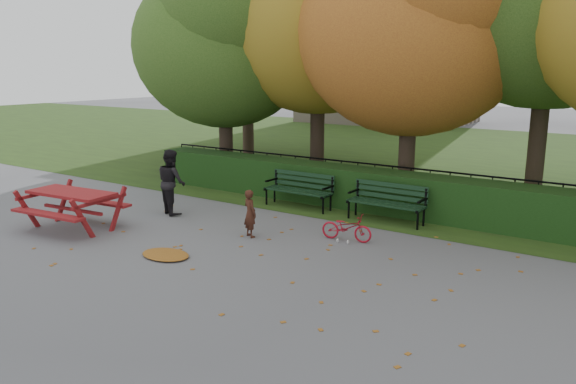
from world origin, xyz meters
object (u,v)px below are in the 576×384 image
Objects in this scene: tree_c at (422,12)px; child at (250,213)px; tree_a at (226,32)px; bench_left at (300,187)px; bench_right at (388,199)px; picnic_table at (72,200)px; bicycle at (347,227)px; tree_f at (250,6)px; adult at (172,182)px.

tree_c reaches higher than child.
bench_left is at bearing -25.76° from tree_a.
child is (4.41, -4.60, -4.01)m from tree_a.
tree_a reaches higher than bench_right.
picnic_table is 6.01m from bicycle.
picnic_table is at bearing -82.59° from tree_a.
bench_right is (0.27, -2.26, -4.30)m from tree_c.
tree_f is 8.61× the size of bicycle.
tree_a reaches higher than adult.
bicycle is (2.33, -1.83, -0.24)m from bench_left.
adult is (1.66, -4.14, -3.73)m from tree_a.
bicycle is at bearing -38.16° from bench_left.
adult is (0.84, 2.18, 0.13)m from picnic_table.
child reaches higher than bench_right.
picnic_table is 1.99× the size of bicycle.
tree_c reaches higher than tree_a.
adult reaches higher than bench_right.
tree_f reaches higher than child.
bench_right is at bearing -10.94° from bicycle.
tree_c is at bearing -5.96° from bicycle.
tree_f is at bearing -29.74° from child.
tree_f is at bearing 39.27° from bicycle.
tree_a is 7.01× the size of bicycle.
child is (3.59, 1.72, -0.15)m from picnic_table.
tree_c reaches higher than picnic_table.
tree_c is 4.87m from bench_right.
tree_f is at bearing 157.65° from tree_c.
bench_right is (6.29, -1.88, -4.00)m from tree_a.
tree_c reaches higher than bench_right.
adult reaches higher than bicycle.
picnic_table is (-5.20, -6.71, -4.17)m from tree_c.
bicycle is at bearing -87.31° from tree_c.
tree_a reaches higher than bench_left.
bench_left is at bearing 49.55° from picnic_table.
tree_f reaches higher than bicycle.
adult is at bearing -133.93° from tree_c.
tree_c is 7.50× the size of bicycle.
picnic_table is 2.34m from adult.
tree_f is 12.25m from bicycle.
adult is 4.60m from bicycle.
tree_a is 3.52× the size of picnic_table.
bicycle is (5.39, 2.62, -0.38)m from picnic_table.
picnic_table is at bearing 92.04° from adult.
tree_a is 5.82m from adult.
adult reaches higher than picnic_table.
bicycle is at bearing -92.29° from bench_right.
tree_f is 11.52m from picnic_table.
adult is (3.61, -7.80, -4.90)m from tree_f.
bench_right is 3.31m from child.
tree_f is 9.90m from adult.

